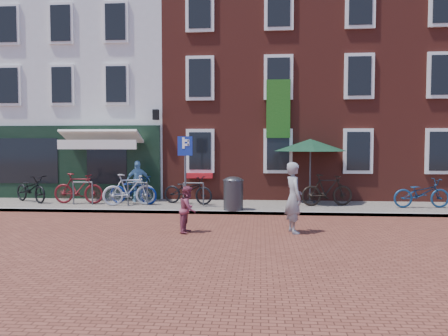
# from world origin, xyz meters

# --- Properties ---
(ground) EXTENTS (80.00, 80.00, 0.00)m
(ground) POSITION_xyz_m (0.00, 0.00, 0.00)
(ground) COLOR brown
(sidewalk) EXTENTS (24.00, 3.00, 0.10)m
(sidewalk) POSITION_xyz_m (1.00, 1.50, 0.05)
(sidewalk) COLOR slate
(sidewalk) RESTS_ON ground
(building_stucco) EXTENTS (8.00, 8.00, 9.00)m
(building_stucco) POSITION_xyz_m (-5.00, 7.00, 4.50)
(building_stucco) COLOR silver
(building_stucco) RESTS_ON ground
(building_brick_mid) EXTENTS (6.00, 8.00, 10.00)m
(building_brick_mid) POSITION_xyz_m (2.00, 7.00, 5.00)
(building_brick_mid) COLOR maroon
(building_brick_mid) RESTS_ON ground
(building_brick_right) EXTENTS (6.00, 8.00, 10.00)m
(building_brick_right) POSITION_xyz_m (8.00, 7.00, 5.00)
(building_brick_right) COLOR maroon
(building_brick_right) RESTS_ON ground
(litter_bin) EXTENTS (0.64, 0.64, 1.18)m
(litter_bin) POSITION_xyz_m (1.96, 0.30, 0.71)
(litter_bin) COLOR #39393B
(litter_bin) RESTS_ON sidewalk
(parking_sign) EXTENTS (0.50, 0.08, 2.43)m
(parking_sign) POSITION_xyz_m (0.30, 0.71, 1.76)
(parking_sign) COLOR #4C4C4F
(parking_sign) RESTS_ON sidewalk
(parasol) EXTENTS (2.66, 2.66, 2.46)m
(parasol) POSITION_xyz_m (4.66, 2.40, 2.31)
(parasol) COLOR #4C4C4F
(parasol) RESTS_ON sidewalk
(woman) EXTENTS (0.59, 0.75, 1.80)m
(woman) POSITION_xyz_m (3.68, -2.80, 0.90)
(woman) COLOR gray
(woman) RESTS_ON ground
(boy) EXTENTS (0.51, 0.63, 1.19)m
(boy) POSITION_xyz_m (1.00, -2.97, 0.60)
(boy) COLOR #8A394C
(boy) RESTS_ON ground
(cafe_person) EXTENTS (0.98, 0.72, 1.54)m
(cafe_person) POSITION_xyz_m (-1.75, 2.14, 0.87)
(cafe_person) COLOR #74ACD2
(cafe_person) RESTS_ON sidewalk
(bicycle_0) EXTENTS (1.97, 1.58, 1.00)m
(bicycle_0) POSITION_xyz_m (-5.70, 1.69, 0.60)
(bicycle_0) COLOR black
(bicycle_0) RESTS_ON sidewalk
(bicycle_1) EXTENTS (1.86, 0.55, 1.11)m
(bicycle_1) POSITION_xyz_m (-3.74, 1.39, 0.66)
(bicycle_1) COLOR #581216
(bicycle_1) RESTS_ON sidewalk
(bicycle_2) EXTENTS (2.01, 1.11, 1.00)m
(bicycle_2) POSITION_xyz_m (-1.74, 1.52, 0.60)
(bicycle_2) COLOR #051552
(bicycle_2) RESTS_ON sidewalk
(bicycle_3) EXTENTS (1.92, 1.13, 1.11)m
(bicycle_3) POSITION_xyz_m (-1.77, 1.11, 0.66)
(bicycle_3) COLOR #B2B2B4
(bicycle_3) RESTS_ON sidewalk
(bicycle_4) EXTENTS (2.02, 1.18, 1.00)m
(bicycle_4) POSITION_xyz_m (0.22, 1.68, 0.60)
(bicycle_4) COLOR black
(bicycle_4) RESTS_ON sidewalk
(bicycle_5) EXTENTS (1.92, 0.90, 1.11)m
(bicycle_5) POSITION_xyz_m (5.16, 1.55, 0.66)
(bicycle_5) COLOR black
(bicycle_5) RESTS_ON sidewalk
(bicycle_6) EXTENTS (1.97, 0.87, 1.00)m
(bicycle_6) POSITION_xyz_m (8.29, 1.36, 0.60)
(bicycle_6) COLOR navy
(bicycle_6) RESTS_ON sidewalk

